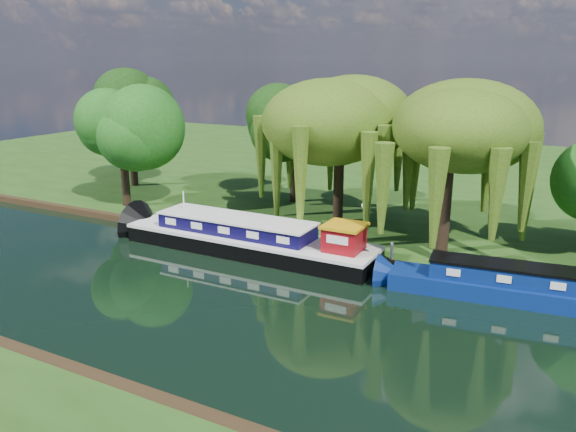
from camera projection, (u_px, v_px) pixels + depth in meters
The scene contains 12 objects.
ground at pixel (272, 313), 26.09m from camera, with size 120.00×120.00×0.00m, color black.
far_bank at pixel (443, 177), 54.94m from camera, with size 120.00×52.00×0.45m, color #213F11.
dutch_barge at pixel (250, 239), 34.10m from camera, with size 16.19×3.66×3.42m.
narrowboat at pixel (529, 289), 27.13m from camera, with size 13.49×3.67×1.94m.
red_dinghy at pixel (159, 238), 37.13m from camera, with size 2.48×3.47×0.72m, color maroon.
willow_left at pixel (340, 123), 37.29m from camera, with size 7.89×7.89×9.46m.
willow_right at pixel (450, 140), 31.42m from camera, with size 7.40×7.40×9.01m.
tree_far_left at pixel (121, 127), 41.96m from camera, with size 5.49×5.49×8.85m.
tree_far_back at pixel (130, 113), 48.77m from camera, with size 5.47×5.47×9.20m.
tree_far_mid at pixel (294, 129), 43.25m from camera, with size 5.11×5.11×8.36m.
lamppost at pixel (364, 212), 34.14m from camera, with size 0.36×0.36×2.56m.
mooring_posts at pixel (335, 242), 33.20m from camera, with size 19.16×0.16×1.00m.
Camera 1 is at (11.85, -20.77, 11.40)m, focal length 35.00 mm.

